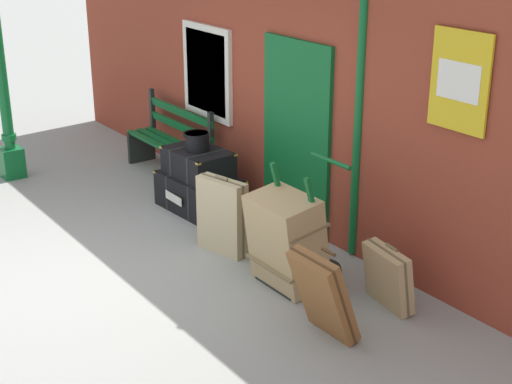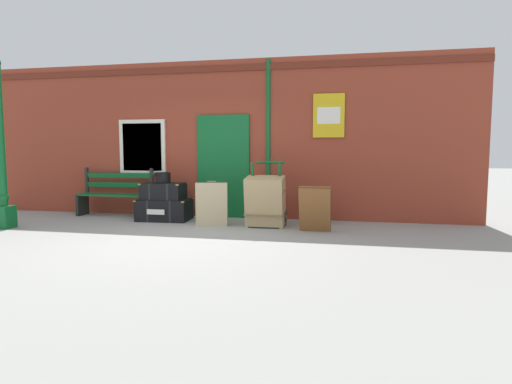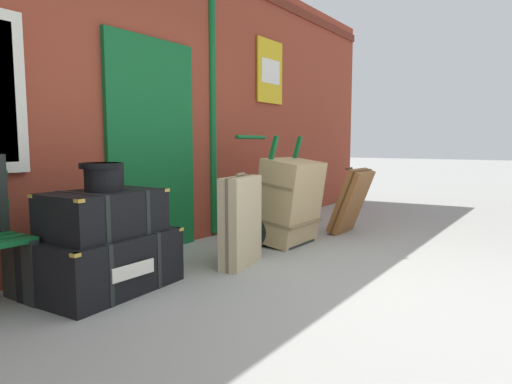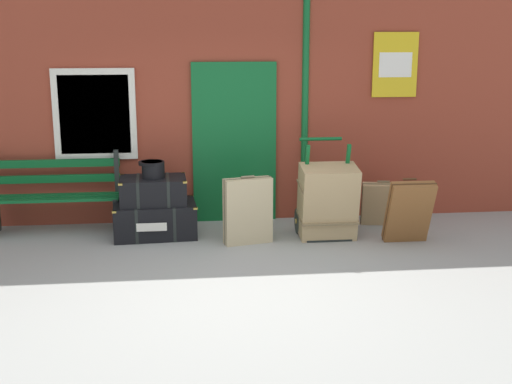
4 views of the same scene
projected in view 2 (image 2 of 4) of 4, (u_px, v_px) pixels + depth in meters
ground_plane at (167, 241)px, 6.63m from camera, size 60.00×60.00×0.00m
brick_facade at (216, 140)px, 9.00m from camera, size 10.40×0.35×3.20m
lamp_post at (2, 165)px, 7.59m from camera, size 0.28×0.28×2.97m
platform_bench at (116, 195)px, 9.12m from camera, size 1.60×0.43×1.01m
steamer_trunk_base at (164, 210)px, 8.56m from camera, size 1.05×0.71×0.43m
steamer_trunk_middle at (163, 191)px, 8.52m from camera, size 0.83×0.58×0.33m
round_hatbox at (163, 177)px, 8.48m from camera, size 0.31×0.29×0.21m
porters_trolley at (267, 211)px, 7.96m from camera, size 0.71×0.69×1.18m
large_brown_trunk at (265, 201)px, 7.77m from camera, size 0.70×0.56×0.93m
suitcase_charcoal at (212, 204)px, 7.91m from camera, size 0.60×0.30×0.83m
suitcase_oxblood at (314, 209)px, 8.09m from camera, size 0.58×0.33×0.59m
suitcase_olive at (315, 209)px, 7.27m from camera, size 0.54×0.41×0.80m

